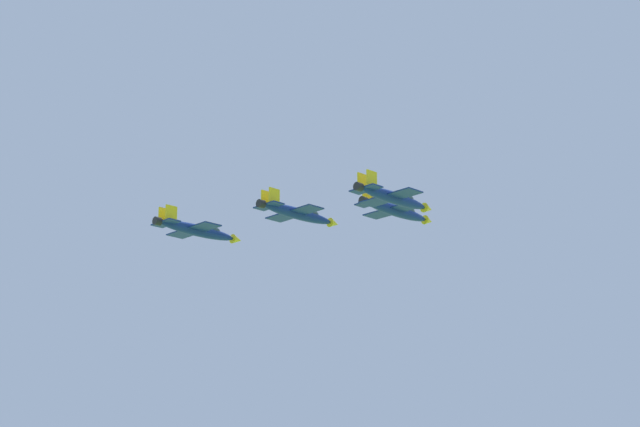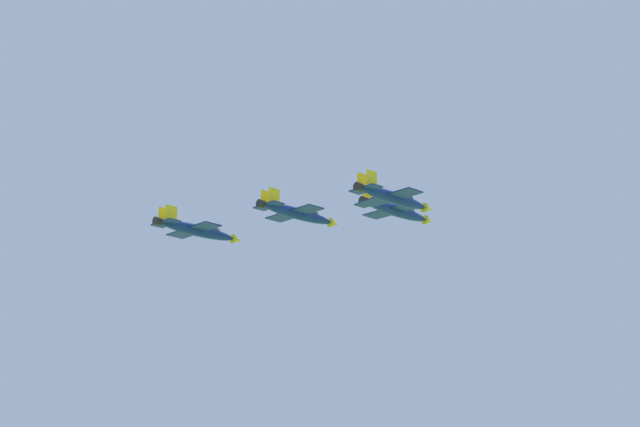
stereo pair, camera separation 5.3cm
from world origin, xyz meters
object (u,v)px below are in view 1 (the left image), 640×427
at_px(jet_right_wingman, 394,197).
at_px(jet_left_outer, 197,230).
at_px(jet_lead, 396,210).
at_px(jet_left_wingman, 298,213).

xyz_separation_m(jet_right_wingman, jet_left_outer, (-17.57, 28.61, -1.05)).
height_order(jet_lead, jet_right_wingman, jet_lead).
bearing_deg(jet_left_outer, jet_left_wingman, -39.59).
relative_size(jet_right_wingman, jet_left_outer, 0.97).
bearing_deg(jet_right_wingman, jet_left_outer, 111.18).
distance_m(jet_lead, jet_left_wingman, 16.11).
bearing_deg(jet_right_wingman, jet_left_wingman, 89.76).
height_order(jet_lead, jet_left_outer, jet_lead).
xyz_separation_m(jet_left_wingman, jet_right_wingman, (3.67, -20.51, -2.08)).
distance_m(jet_lead, jet_right_wingman, 16.35).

